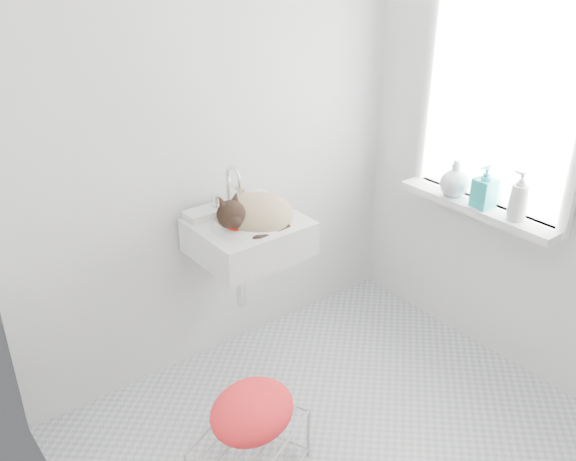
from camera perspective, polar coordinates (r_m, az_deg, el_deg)
floor at (r=2.96m, az=5.67°, el=-19.19°), size 2.20×2.00×0.02m
back_wall at (r=2.99m, az=-6.60°, el=9.54°), size 2.20×0.02×2.50m
right_wall at (r=3.09m, az=21.98°, el=8.32°), size 0.02×2.00×2.50m
left_wall at (r=1.73m, az=-20.00°, el=-5.24°), size 0.02×2.00×2.50m
window_glass at (r=3.15m, az=19.04°, el=11.03°), size 0.01×0.80×1.00m
window_frame at (r=3.14m, az=18.89°, el=11.00°), size 0.04×0.90×1.10m
windowsill at (r=3.26m, az=16.96°, el=2.05°), size 0.16×0.88×0.04m
sink at (r=2.93m, az=-3.67°, el=0.86°), size 0.51×0.44×0.20m
faucet at (r=3.01m, az=-5.70°, el=4.43°), size 0.19×0.13×0.19m
cat at (r=2.91m, az=-3.27°, el=1.51°), size 0.43×0.37×0.25m
wire_rack at (r=2.73m, az=-3.46°, el=-19.61°), size 0.54×0.47×0.27m
towel at (r=2.64m, az=-3.28°, el=-17.04°), size 0.47×0.41×0.16m
bottle_a at (r=3.13m, az=20.13°, el=0.98°), size 0.09×0.09×0.20m
bottle_b at (r=3.22m, az=17.38°, el=2.13°), size 0.10×0.10×0.22m
bottle_c at (r=3.32m, az=14.89°, el=3.17°), size 0.21×0.21×0.19m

